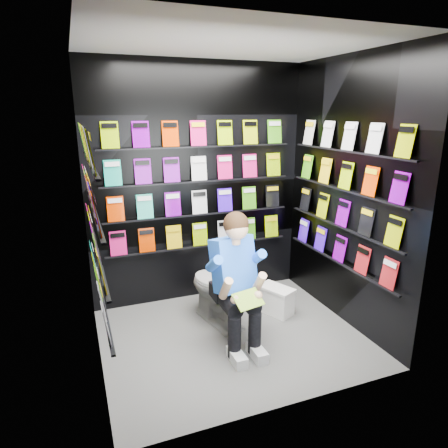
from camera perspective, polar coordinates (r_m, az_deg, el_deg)
name	(u,v)px	position (r m, az deg, el deg)	size (l,w,h in m)	color
floor	(232,337)	(3.97, 1.16, -15.83)	(2.40, 2.40, 0.00)	slate
ceiling	(234,42)	(3.42, 1.43, 24.50)	(2.40, 2.40, 0.00)	white
wall_back	(198,185)	(4.39, -3.68, 5.52)	(2.40, 0.04, 2.60)	black
wall_front	(292,238)	(2.61, 9.64, -1.97)	(2.40, 0.04, 2.60)	black
wall_left	(88,218)	(3.22, -18.86, 0.86)	(0.04, 2.00, 2.60)	black
wall_right	(347,195)	(4.07, 17.16, 4.01)	(0.04, 2.00, 2.60)	black
comics_back	(199,185)	(4.36, -3.56, 5.52)	(2.10, 0.06, 1.37)	#E33800
comics_left	(92,217)	(3.22, -18.34, 1.00)	(0.06, 1.70, 1.37)	#E33800
comics_right	(344,194)	(4.05, 16.83, 4.06)	(0.06, 1.70, 1.37)	#E33800
toilet	(218,288)	(4.08, -0.85, -9.09)	(0.42, 0.75, 0.73)	white
longbox	(276,301)	(4.36, 7.40, -10.87)	(0.20, 0.36, 0.27)	white
longbox_lid	(276,288)	(4.30, 7.47, -9.12)	(0.21, 0.37, 0.03)	white
reader	(232,265)	(3.60, 1.22, -5.86)	(0.50, 0.73, 1.35)	blue
held_comic	(248,299)	(3.38, 3.49, -10.69)	(0.25, 0.01, 0.17)	green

